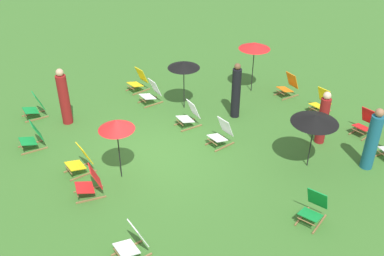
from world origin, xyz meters
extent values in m
plane|color=#386B28|center=(0.00, 0.00, 0.00)|extent=(40.00, 40.00, 0.00)
cube|color=olive|center=(4.15, 1.53, 0.02)|extent=(0.27, 0.73, 0.04)
cube|color=olive|center=(4.56, 1.67, 0.02)|extent=(0.27, 0.73, 0.04)
cube|color=#148C38|center=(4.39, 1.50, 0.27)|extent=(0.59, 0.56, 0.13)
cube|color=#148C38|center=(4.29, 1.79, 0.55)|extent=(0.53, 0.38, 0.57)
cylinder|color=olive|center=(4.45, 1.31, 0.20)|extent=(0.43, 0.16, 0.03)
cube|color=olive|center=(2.64, -2.39, 0.02)|extent=(0.04, 0.76, 0.04)
cube|color=white|center=(2.86, -2.49, 0.27)|extent=(0.48, 0.44, 0.13)
cube|color=white|center=(2.87, -2.19, 0.55)|extent=(0.48, 0.25, 0.57)
cylinder|color=olive|center=(2.86, -2.69, 0.20)|extent=(0.44, 0.03, 0.03)
cube|color=olive|center=(-0.76, 5.72, 0.02)|extent=(0.09, 0.76, 0.04)
cube|color=olive|center=(-0.32, 5.69, 0.02)|extent=(0.09, 0.76, 0.04)
cube|color=orange|center=(-0.55, 5.60, 0.27)|extent=(0.51, 0.46, 0.13)
cube|color=orange|center=(-0.53, 5.90, 0.55)|extent=(0.50, 0.28, 0.57)
cylinder|color=olive|center=(-0.56, 5.40, 0.20)|extent=(0.44, 0.06, 0.03)
cube|color=olive|center=(-0.76, -2.16, 0.02)|extent=(0.05, 0.76, 0.04)
cube|color=olive|center=(-0.32, -2.15, 0.02)|extent=(0.05, 0.76, 0.04)
cube|color=yellow|center=(-0.54, -2.25, 0.27)|extent=(0.49, 0.44, 0.13)
cube|color=yellow|center=(-0.54, -1.95, 0.55)|extent=(0.48, 0.26, 0.57)
cylinder|color=olive|center=(-0.53, -2.45, 0.20)|extent=(0.44, 0.04, 0.03)
cube|color=olive|center=(-1.08, 1.65, 0.02)|extent=(0.09, 0.76, 0.04)
cube|color=olive|center=(-0.64, 1.62, 0.02)|extent=(0.09, 0.76, 0.04)
cube|color=white|center=(-0.86, 1.54, 0.27)|extent=(0.51, 0.46, 0.13)
cube|color=white|center=(-0.84, 1.84, 0.55)|extent=(0.50, 0.28, 0.57)
cylinder|color=olive|center=(-0.88, 1.34, 0.20)|extent=(0.44, 0.06, 0.03)
cube|color=olive|center=(-3.08, 1.42, 0.02)|extent=(0.04, 0.76, 0.04)
cube|color=olive|center=(-2.64, 1.42, 0.02)|extent=(0.04, 0.76, 0.04)
cube|color=white|center=(-2.86, 1.32, 0.27)|extent=(0.48, 0.44, 0.13)
cube|color=white|center=(-2.86, 1.62, 0.55)|extent=(0.48, 0.25, 0.57)
cylinder|color=olive|center=(-2.86, 1.12, 0.20)|extent=(0.44, 0.03, 0.03)
cube|color=olive|center=(0.28, -2.26, 0.02)|extent=(0.23, 0.74, 0.04)
cube|color=olive|center=(0.71, -2.38, 0.02)|extent=(0.23, 0.74, 0.04)
cube|color=red|center=(0.47, -2.42, 0.27)|extent=(0.57, 0.54, 0.13)
cube|color=red|center=(0.55, -2.13, 0.55)|extent=(0.53, 0.36, 0.57)
cylinder|color=olive|center=(0.42, -2.61, 0.20)|extent=(0.43, 0.14, 0.03)
cube|color=olive|center=(3.68, 5.42, 0.02)|extent=(0.17, 0.75, 0.04)
cylinder|color=olive|center=(3.84, 5.08, 0.20)|extent=(0.44, 0.11, 0.03)
cube|color=olive|center=(-4.17, 1.50, 0.02)|extent=(0.11, 0.76, 0.04)
cube|color=olive|center=(-3.73, 1.54, 0.02)|extent=(0.11, 0.76, 0.04)
cube|color=yellow|center=(-3.94, 1.42, 0.27)|extent=(0.52, 0.48, 0.13)
cube|color=yellow|center=(-3.97, 1.72, 0.55)|extent=(0.50, 0.29, 0.57)
cylinder|color=olive|center=(-3.92, 1.22, 0.20)|extent=(0.44, 0.07, 0.03)
cube|color=olive|center=(2.41, 5.79, 0.02)|extent=(0.10, 0.76, 0.04)
cube|color=olive|center=(2.85, 5.83, 0.02)|extent=(0.10, 0.76, 0.04)
cube|color=red|center=(2.64, 5.71, 0.27)|extent=(0.52, 0.47, 0.13)
cube|color=red|center=(2.61, 6.01, 0.55)|extent=(0.50, 0.29, 0.57)
cylinder|color=olive|center=(2.66, 5.51, 0.20)|extent=(0.44, 0.07, 0.03)
cube|color=olive|center=(-4.41, -2.18, 0.02)|extent=(0.09, 0.76, 0.04)
cube|color=olive|center=(-3.97, -2.21, 0.02)|extent=(0.09, 0.76, 0.04)
cube|color=#148C38|center=(-4.20, -2.30, 0.27)|extent=(0.51, 0.46, 0.13)
cube|color=#148C38|center=(-4.18, -2.00, 0.55)|extent=(0.50, 0.28, 0.57)
cylinder|color=olive|center=(-4.21, -2.50, 0.20)|extent=(0.44, 0.06, 0.03)
cube|color=olive|center=(0.71, 5.73, 0.02)|extent=(0.09, 0.76, 0.04)
cube|color=olive|center=(1.15, 5.76, 0.02)|extent=(0.09, 0.76, 0.04)
cube|color=yellow|center=(0.94, 5.65, 0.27)|extent=(0.51, 0.47, 0.13)
cube|color=yellow|center=(0.92, 5.95, 0.55)|extent=(0.50, 0.28, 0.57)
cylinder|color=olive|center=(0.95, 5.45, 0.20)|extent=(0.44, 0.06, 0.03)
cube|color=olive|center=(-2.65, -2.82, 0.02)|extent=(0.10, 0.76, 0.04)
cube|color=olive|center=(-2.22, -2.86, 0.02)|extent=(0.10, 0.76, 0.04)
cube|color=#148C38|center=(-2.44, -2.94, 0.27)|extent=(0.52, 0.47, 0.13)
cube|color=#148C38|center=(-2.42, -2.64, 0.55)|extent=(0.50, 0.29, 0.57)
cylinder|color=olive|center=(-2.46, -3.14, 0.20)|extent=(0.44, 0.07, 0.03)
cube|color=olive|center=(0.35, 1.80, 0.02)|extent=(0.08, 0.76, 0.04)
cube|color=olive|center=(0.79, 1.83, 0.02)|extent=(0.08, 0.76, 0.04)
cube|color=white|center=(0.57, 1.72, 0.27)|extent=(0.51, 0.46, 0.13)
cube|color=white|center=(0.55, 2.02, 0.55)|extent=(0.49, 0.28, 0.57)
cylinder|color=olive|center=(0.59, 1.52, 0.20)|extent=(0.44, 0.06, 0.03)
cylinder|color=black|center=(-1.90, 2.19, 0.84)|extent=(0.03, 0.03, 1.69)
cone|color=black|center=(-1.90, 2.19, 1.60)|extent=(1.06, 1.06, 0.23)
cylinder|color=black|center=(0.28, -1.30, 0.87)|extent=(0.03, 0.03, 1.75)
cone|color=red|center=(0.28, -1.30, 1.64)|extent=(0.93, 0.93, 0.27)
cylinder|color=black|center=(2.79, 3.17, 0.80)|extent=(0.03, 0.03, 1.61)
cone|color=black|center=(2.79, 3.17, 1.52)|extent=(1.26, 1.26, 0.23)
cylinder|color=black|center=(-1.54, 4.91, 0.92)|extent=(0.03, 0.03, 1.84)
cone|color=red|center=(-1.54, 4.91, 1.75)|extent=(1.11, 1.11, 0.23)
cylinder|color=maroon|center=(2.17, 4.37, 0.73)|extent=(0.33, 0.33, 1.46)
sphere|color=beige|center=(2.17, 4.37, 1.56)|extent=(0.23, 0.23, 0.23)
cylinder|color=maroon|center=(-3.23, -1.44, 0.83)|extent=(0.33, 0.33, 1.66)
sphere|color=tan|center=(-3.23, -1.44, 1.76)|extent=(0.24, 0.24, 0.24)
cylinder|color=black|center=(-0.47, 3.25, 0.84)|extent=(0.33, 0.33, 1.69)
sphere|color=brown|center=(-0.47, 3.25, 1.78)|extent=(0.20, 0.20, 0.20)
cylinder|color=#195972|center=(3.76, 4.46, 0.81)|extent=(0.48, 0.48, 1.63)
sphere|color=#936647|center=(3.76, 4.46, 1.73)|extent=(0.23, 0.23, 0.23)
camera|label=1|loc=(9.04, -5.09, 7.40)|focal=41.18mm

